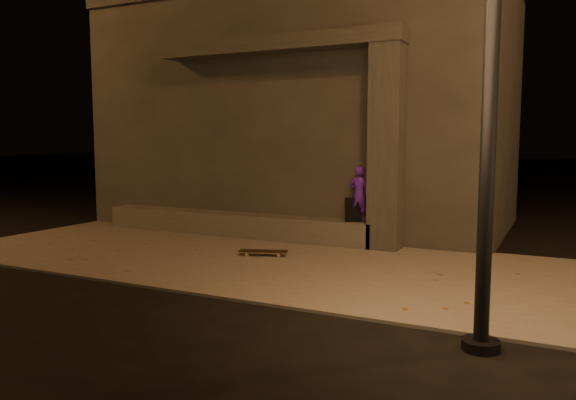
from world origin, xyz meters
The scene contains 9 objects.
ground centered at (0.00, 0.00, 0.00)m, with size 120.00×120.00×0.00m, color black.
sidewalk centered at (0.00, 2.00, 0.02)m, with size 11.00×4.40×0.04m, color #67615B.
building centered at (-1.00, 6.49, 2.61)m, with size 9.00×5.10×5.22m.
ledge centered at (-1.50, 3.75, 0.27)m, with size 6.00×0.55×0.45m, color #56544E.
column centered at (1.70, 3.75, 1.84)m, with size 0.55×0.55×3.60m, color #373432.
canopy centered at (-0.50, 3.80, 3.78)m, with size 5.00×0.70×0.28m, color #373432.
skateboarder centered at (1.20, 3.75, 1.00)m, with size 0.37×0.24×1.02m, color #501BB4.
backpack centered at (1.10, 3.75, 0.64)m, with size 0.37×0.31×0.45m.
skateboard centered at (0.06, 2.20, 0.11)m, with size 0.83×0.46×0.09m.
Camera 1 is at (4.54, -5.93, 1.98)m, focal length 35.00 mm.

